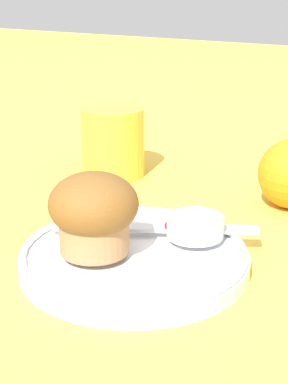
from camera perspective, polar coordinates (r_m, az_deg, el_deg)
ground_plane at (r=0.58m, az=1.20°, el=-6.40°), size 3.00×3.00×0.00m
plate at (r=0.57m, az=-0.88°, el=-5.89°), size 0.20×0.20×0.02m
muffin at (r=0.55m, az=-4.50°, el=-1.78°), size 0.08×0.08×0.07m
cream_ramekin at (r=0.59m, az=4.58°, el=-2.97°), size 0.05×0.05×0.02m
berry_pair at (r=0.59m, az=2.89°, el=-3.11°), size 0.02×0.01×0.01m
butter_knife at (r=0.60m, az=0.97°, el=-3.23°), size 0.18×0.09×0.00m
juice_glass at (r=0.80m, az=-2.76°, el=4.48°), size 0.08×0.08×0.09m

